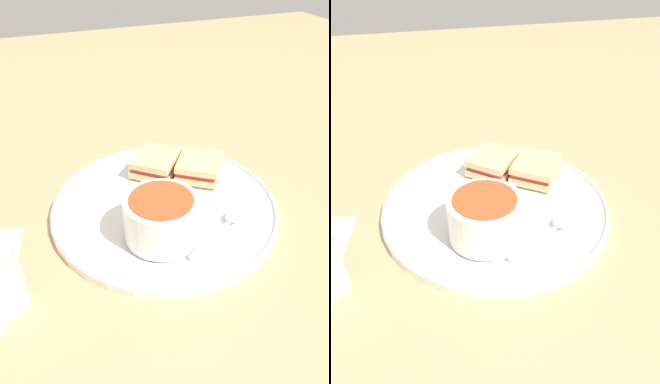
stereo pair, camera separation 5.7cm
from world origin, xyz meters
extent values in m
plane|color=tan|center=(0.00, 0.00, 0.00)|extent=(2.40, 2.40, 0.00)
cylinder|color=white|center=(0.00, 0.00, 0.01)|extent=(0.35, 0.35, 0.01)
torus|color=white|center=(0.00, 0.00, 0.01)|extent=(0.35, 0.35, 0.01)
cylinder|color=white|center=(0.07, -0.03, 0.02)|extent=(0.06, 0.06, 0.01)
cylinder|color=white|center=(0.07, -0.03, 0.05)|extent=(0.10, 0.10, 0.06)
cylinder|color=#B74C23|center=(0.07, -0.03, 0.08)|extent=(0.08, 0.08, 0.01)
cube|color=silver|center=(0.10, 0.03, 0.02)|extent=(0.05, 0.09, 0.00)
ellipsoid|color=silver|center=(0.08, 0.08, 0.02)|extent=(0.04, 0.04, 0.01)
cube|color=#DBBC7F|center=(-0.05, 0.08, 0.02)|extent=(0.10, 0.10, 0.01)
cube|color=#B72D23|center=(-0.05, 0.08, 0.03)|extent=(0.10, 0.09, 0.01)
cube|color=#DBBC7F|center=(-0.05, 0.08, 0.04)|extent=(0.10, 0.10, 0.01)
cube|color=#DBBC7F|center=(-0.09, 0.02, 0.02)|extent=(0.10, 0.10, 0.01)
cube|color=#B72D23|center=(-0.09, 0.02, 0.03)|extent=(0.10, 0.10, 0.01)
cube|color=#DBBC7F|center=(-0.09, 0.02, 0.04)|extent=(0.10, 0.10, 0.01)
cylinder|color=silver|center=(0.10, -0.24, 0.04)|extent=(0.05, 0.05, 0.07)
camera|label=1|loc=(0.43, -0.17, 0.37)|focal=35.00mm
camera|label=2|loc=(0.44, -0.11, 0.37)|focal=35.00mm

